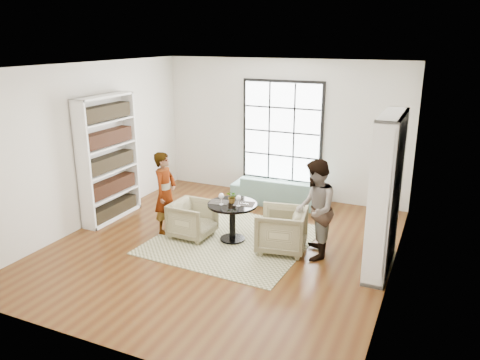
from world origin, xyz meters
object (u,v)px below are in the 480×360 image
at_px(pedestal_table, 232,214).
at_px(person_right, 315,210).
at_px(armchair_right, 281,230).
at_px(wine_glass_right, 238,198).
at_px(flower_centerpiece, 232,197).
at_px(person_left, 165,193).
at_px(wine_glass_left, 221,196).
at_px(armchair_left, 193,219).
at_px(sofa, 279,190).

height_order(pedestal_table, person_right, person_right).
distance_m(armchair_right, person_right, 0.71).
bearing_deg(armchair_right, wine_glass_right, -96.59).
bearing_deg(flower_centerpiece, wine_glass_right, -32.37).
height_order(person_left, flower_centerpiece, person_left).
bearing_deg(person_left, wine_glass_left, -92.27).
bearing_deg(person_left, person_right, -90.75).
bearing_deg(wine_glass_right, person_right, 2.02).
relative_size(armchair_left, flower_centerpiece, 3.27).
bearing_deg(wine_glass_left, person_right, 3.55).
bearing_deg(sofa, wine_glass_right, 89.63).
distance_m(person_left, wine_glass_right, 1.41).
bearing_deg(flower_centerpiece, pedestal_table, -66.16).
xyz_separation_m(person_left, flower_centerpiece, (1.25, 0.17, 0.05)).
xyz_separation_m(armchair_left, person_left, (-0.55, 0.00, 0.42)).
distance_m(sofa, wine_glass_right, 2.30).
relative_size(pedestal_table, wine_glass_right, 4.44).
bearing_deg(pedestal_table, wine_glass_right, -25.44).
bearing_deg(wine_glass_left, wine_glass_right, 10.26).
bearing_deg(flower_centerpiece, person_left, -172.05).
bearing_deg(person_right, person_left, -102.76).
xyz_separation_m(pedestal_table, wine_glass_right, (0.15, -0.07, 0.32)).
bearing_deg(pedestal_table, armchair_left, -168.71).
height_order(pedestal_table, armchair_right, armchair_right).
relative_size(sofa, wine_glass_right, 10.23).
xyz_separation_m(armchair_right, wine_glass_left, (-1.06, -0.10, 0.47)).
height_order(pedestal_table, person_left, person_left).
relative_size(pedestal_table, person_left, 0.57).
height_order(person_left, wine_glass_right, person_left).
relative_size(wine_glass_right, flower_centerpiece, 0.88).
xyz_separation_m(sofa, person_left, (-1.36, -2.31, 0.46)).
distance_m(armchair_right, flower_centerpiece, 1.02).
xyz_separation_m(sofa, wine_glass_left, (-0.24, -2.29, 0.55)).
relative_size(pedestal_table, person_right, 0.53).
relative_size(sofa, flower_centerpiece, 9.00).
distance_m(wine_glass_left, wine_glass_right, 0.30).
relative_size(person_left, wine_glass_right, 7.77).
distance_m(armchair_left, flower_centerpiece, 0.86).
xyz_separation_m(armchair_left, flower_centerpiece, (0.70, 0.17, 0.47)).
height_order(pedestal_table, wine_glass_right, wine_glass_right).
bearing_deg(wine_glass_right, sofa, 91.31).
height_order(pedestal_table, flower_centerpiece, flower_centerpiece).
bearing_deg(flower_centerpiece, wine_glass_left, -130.88).
bearing_deg(armchair_right, person_right, 79.94).
relative_size(wine_glass_left, flower_centerpiece, 0.94).
bearing_deg(armchair_left, armchair_right, -84.40).
xyz_separation_m(pedestal_table, sofa, (0.10, 2.17, -0.21)).
xyz_separation_m(person_right, wine_glass_left, (-1.61, -0.10, 0.02)).
xyz_separation_m(person_left, wine_glass_right, (1.41, 0.07, 0.08)).
height_order(sofa, flower_centerpiece, flower_centerpiece).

